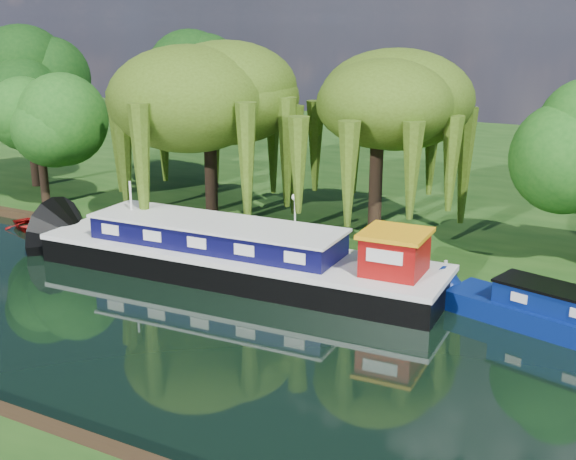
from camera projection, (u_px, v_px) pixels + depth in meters
The scene contains 12 objects.
ground at pixel (160, 320), 28.59m from camera, with size 120.00×120.00×0.00m, color black.
far_bank at pixel (428, 167), 57.22m from camera, with size 120.00×52.00×0.45m, color #173D10.
dutch_barge at pixel (239, 256), 33.09m from camera, with size 19.72×5.28×4.12m.
red_dinghy at pixel (32, 230), 40.85m from camera, with size 2.30×3.22×0.67m, color maroon.
willow_left at pixel (209, 99), 38.85m from camera, with size 7.89×7.89×9.46m.
willow_right at pixel (378, 114), 36.64m from camera, with size 7.17×7.17×8.74m.
tree_far_left at pixel (38, 119), 43.19m from camera, with size 4.79×4.79×7.71m.
tree_far_back at pixel (28, 87), 47.83m from camera, with size 5.73×5.73×9.64m.
tree_far_mid at pixel (211, 91), 47.18m from camera, with size 5.80×5.80×9.49m.
lamppost at pixel (295, 205), 36.54m from camera, with size 0.36×0.36×2.56m.
mooring_posts at pixel (257, 241), 35.64m from camera, with size 19.16×0.16×1.00m.
reeds_near at pixel (187, 453), 18.90m from camera, with size 33.70×1.50×1.10m.
Camera 1 is at (17.05, -20.82, 11.49)m, focal length 45.00 mm.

